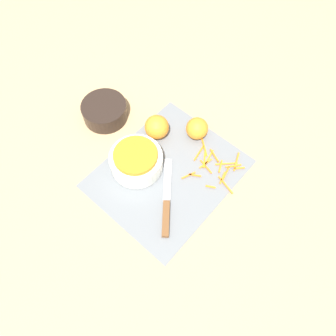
{
  "coord_description": "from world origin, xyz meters",
  "views": [
    {
      "loc": [
        -0.36,
        -0.32,
        0.9
      ],
      "look_at": [
        0.0,
        0.0,
        0.04
      ],
      "focal_mm": 35.0,
      "sensor_mm": 36.0,
      "label": 1
    }
  ],
  "objects_px": {
    "bowl_speckled": "(136,160)",
    "orange_right": "(157,127)",
    "bowl_dark": "(105,111)",
    "knife": "(166,210)",
    "orange_left": "(197,128)"
  },
  "relations": [
    {
      "from": "bowl_speckled",
      "to": "knife",
      "type": "distance_m",
      "value": 0.18
    },
    {
      "from": "bowl_dark",
      "to": "orange_left",
      "type": "distance_m",
      "value": 0.32
    },
    {
      "from": "bowl_speckled",
      "to": "orange_left",
      "type": "xyz_separation_m",
      "value": [
        0.21,
        -0.06,
        0.0
      ]
    },
    {
      "from": "bowl_dark",
      "to": "orange_right",
      "type": "height_order",
      "value": "orange_right"
    },
    {
      "from": "bowl_dark",
      "to": "knife",
      "type": "relative_size",
      "value": 0.72
    },
    {
      "from": "bowl_dark",
      "to": "bowl_speckled",
      "type": "bearing_deg",
      "value": -108.28
    },
    {
      "from": "bowl_speckled",
      "to": "orange_right",
      "type": "relative_size",
      "value": 2.06
    },
    {
      "from": "bowl_speckled",
      "to": "orange_left",
      "type": "distance_m",
      "value": 0.22
    },
    {
      "from": "bowl_dark",
      "to": "knife",
      "type": "distance_m",
      "value": 0.41
    },
    {
      "from": "bowl_dark",
      "to": "orange_right",
      "type": "bearing_deg",
      "value": -72.36
    },
    {
      "from": "bowl_dark",
      "to": "orange_right",
      "type": "xyz_separation_m",
      "value": [
        0.06,
        -0.18,
        0.02
      ]
    },
    {
      "from": "orange_left",
      "to": "bowl_speckled",
      "type": "bearing_deg",
      "value": 163.21
    },
    {
      "from": "bowl_speckled",
      "to": "orange_right",
      "type": "xyz_separation_m",
      "value": [
        0.13,
        0.03,
        0.0
      ]
    },
    {
      "from": "bowl_speckled",
      "to": "orange_right",
      "type": "height_order",
      "value": "orange_right"
    },
    {
      "from": "bowl_speckled",
      "to": "knife",
      "type": "height_order",
      "value": "bowl_speckled"
    }
  ]
}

